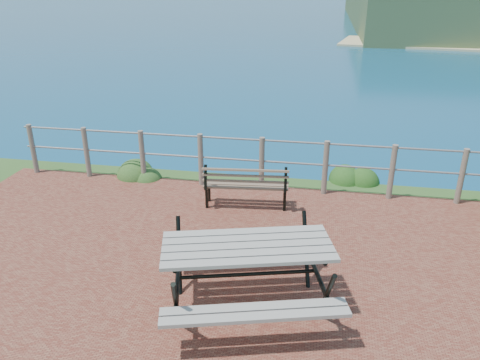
# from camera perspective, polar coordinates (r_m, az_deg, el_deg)

# --- Properties ---
(ground) EXTENTS (10.00, 7.00, 0.12)m
(ground) POSITION_cam_1_polar(r_m,az_deg,el_deg) (5.91, -1.99, -14.42)
(ground) COLOR brown
(ground) RESTS_ON ground
(safety_railing) EXTENTS (9.40, 0.10, 1.00)m
(safety_railing) POSITION_cam_1_polar(r_m,az_deg,el_deg) (8.55, 2.67, 2.34)
(safety_railing) COLOR #6B5B4C
(safety_railing) RESTS_ON ground
(picnic_table) EXTENTS (2.08, 1.64, 0.82)m
(picnic_table) POSITION_cam_1_polar(r_m,az_deg,el_deg) (5.53, 0.90, -10.72)
(picnic_table) COLOR #999689
(picnic_table) RESTS_ON ground
(park_bench) EXTENTS (1.45, 0.49, 0.80)m
(park_bench) POSITION_cam_1_polar(r_m,az_deg,el_deg) (7.89, 0.76, 0.22)
(park_bench) COLOR brown
(park_bench) RESTS_ON ground
(shrub_lip_west) EXTENTS (0.87, 0.87, 0.65)m
(shrub_lip_west) POSITION_cam_1_polar(r_m,az_deg,el_deg) (9.65, -12.39, 0.65)
(shrub_lip_west) COLOR #254B1C
(shrub_lip_west) RESTS_ON ground
(shrub_lip_east) EXTENTS (0.71, 0.71, 0.43)m
(shrub_lip_east) POSITION_cam_1_polar(r_m,az_deg,el_deg) (9.52, 13.87, 0.18)
(shrub_lip_east) COLOR #204013
(shrub_lip_east) RESTS_ON ground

